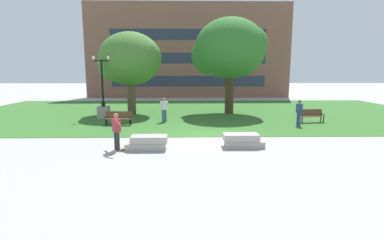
{
  "coord_description": "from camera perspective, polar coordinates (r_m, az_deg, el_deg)",
  "views": [
    {
      "loc": [
        -1.0,
        -15.94,
        3.62
      ],
      "look_at": [
        -0.7,
        -1.4,
        1.2
      ],
      "focal_mm": 28.0,
      "sensor_mm": 36.0,
      "label": 1
    }
  ],
  "objects": [
    {
      "name": "ground_plane",
      "position": [
        16.37,
        2.35,
        -3.33
      ],
      "size": [
        140.0,
        140.0,
        0.0
      ],
      "primitive_type": "plane",
      "color": "#A3A09B"
    },
    {
      "name": "grass_lawn",
      "position": [
        26.21,
        1.01,
        1.53
      ],
      "size": [
        40.0,
        20.0,
        0.02
      ],
      "primitive_type": "cube",
      "color": "#336628",
      "rests_on": "ground"
    },
    {
      "name": "concrete_block_center",
      "position": [
        14.03,
        -8.48,
        -4.32
      ],
      "size": [
        1.89,
        0.9,
        0.64
      ],
      "color": "#9E9991",
      "rests_on": "ground"
    },
    {
      "name": "concrete_block_left",
      "position": [
        14.49,
        9.64,
        -3.9
      ],
      "size": [
        1.9,
        0.9,
        0.64
      ],
      "color": "#9E9991",
      "rests_on": "ground"
    },
    {
      "name": "person_skateboarder",
      "position": [
        14.01,
        -14.2,
        -1.72
      ],
      "size": [
        0.77,
        1.38,
        1.71
      ],
      "color": "#28282D",
      "rests_on": "ground"
    },
    {
      "name": "skateboard",
      "position": [
        14.29,
        -12.43,
        -5.1
      ],
      "size": [
        0.55,
        1.02,
        0.14
      ],
      "color": "olive",
      "rests_on": "ground"
    },
    {
      "name": "park_bench_near_left",
      "position": [
        20.43,
        -13.82,
        0.5
      ],
      "size": [
        1.82,
        0.62,
        0.9
      ],
      "color": "brown",
      "rests_on": "grass_lawn"
    },
    {
      "name": "park_bench_near_right",
      "position": [
        22.5,
        21.73,
        0.9
      ],
      "size": [
        1.86,
        0.78,
        0.9
      ],
      "color": "brown",
      "rests_on": "grass_lawn"
    },
    {
      "name": "lamp_post_left",
      "position": [
        23.63,
        -16.53,
        2.69
      ],
      "size": [
        1.32,
        0.8,
        4.8
      ],
      "color": "gray",
      "rests_on": "grass_lawn"
    },
    {
      "name": "tree_far_left",
      "position": [
        25.36,
        7.12,
        13.23
      ],
      "size": [
        6.08,
        5.79,
        7.85
      ],
      "color": "#42301E",
      "rests_on": "grass_lawn"
    },
    {
      "name": "tree_near_left",
      "position": [
        25.24,
        -11.81,
        11.19
      ],
      "size": [
        5.27,
        5.02,
        6.66
      ],
      "color": "brown",
      "rests_on": "grass_lawn"
    },
    {
      "name": "person_bystander_near_lawn",
      "position": [
        21.13,
        -5.34,
        2.24
      ],
      "size": [
        0.56,
        0.45,
        1.71
      ],
      "color": "#384C7A",
      "rests_on": "grass_lawn"
    },
    {
      "name": "person_bystander_far_lawn",
      "position": [
        20.75,
        19.74,
        1.59
      ],
      "size": [
        0.34,
        0.62,
        1.71
      ],
      "color": "#384C7A",
      "rests_on": "grass_lawn"
    },
    {
      "name": "building_facade_distant",
      "position": [
        40.52,
        -0.7,
        13.05
      ],
      "size": [
        27.0,
        1.03,
        12.34
      ],
      "color": "brown",
      "rests_on": "ground"
    }
  ]
}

